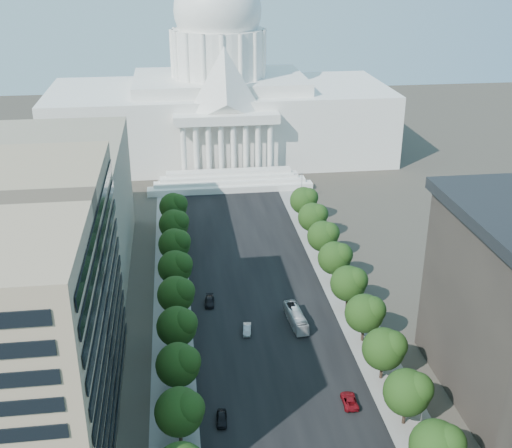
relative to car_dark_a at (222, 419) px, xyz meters
name	(u,v)px	position (x,y,z in m)	size (l,w,h in m)	color
road_asphalt	(253,274)	(11.31, 49.99, -0.73)	(30.00, 260.00, 0.01)	black
sidewalk_left	(172,279)	(-7.69, 49.99, -0.73)	(8.00, 260.00, 0.02)	gray
sidewalk_right	(331,270)	(30.31, 49.99, -0.73)	(8.00, 260.00, 0.02)	gray
capitol	(220,101)	(11.31, 144.88, 19.28)	(120.00, 56.00, 73.00)	white
office_block_left_far	(42,210)	(-36.69, 59.99, 14.27)	(38.00, 52.00, 30.00)	gray
tree_l_c	(181,411)	(-6.35, -4.21, 5.72)	(7.79, 7.60, 9.97)	#33261C
tree_l_d	(180,364)	(-6.35, 7.79, 5.72)	(7.79, 7.60, 9.97)	#33261C
tree_l_e	(178,326)	(-6.35, 19.79, 5.72)	(7.79, 7.60, 9.97)	#33261C
tree_l_f	(177,294)	(-6.35, 31.79, 5.72)	(7.79, 7.60, 9.97)	#33261C
tree_l_g	(176,267)	(-6.35, 43.79, 5.72)	(7.79, 7.60, 9.97)	#33261C
tree_l_h	(176,243)	(-6.35, 55.79, 5.72)	(7.79, 7.60, 9.97)	#33261C
tree_l_i	(175,223)	(-6.35, 67.79, 5.72)	(7.79, 7.60, 9.97)	#33261C
tree_l_j	(174,206)	(-6.35, 79.79, 5.72)	(7.79, 7.60, 9.97)	#33261C
tree_r_b	(439,445)	(29.65, -16.21, 5.72)	(7.79, 7.60, 9.97)	#33261C
tree_r_c	(409,391)	(29.65, -4.21, 5.72)	(7.79, 7.60, 9.97)	#33261C
tree_r_d	(386,348)	(29.65, 7.79, 5.72)	(7.79, 7.60, 9.97)	#33261C
tree_r_e	(366,312)	(29.65, 19.79, 5.72)	(7.79, 7.60, 9.97)	#33261C
tree_r_f	(350,283)	(29.65, 31.79, 5.72)	(7.79, 7.60, 9.97)	#33261C
tree_r_g	(336,257)	(29.65, 43.79, 5.72)	(7.79, 7.60, 9.97)	#33261C
tree_r_h	(324,235)	(29.65, 55.79, 5.72)	(7.79, 7.60, 9.97)	#33261C
tree_r_i	(314,216)	(29.65, 67.79, 5.72)	(7.79, 7.60, 9.97)	#33261C
tree_r_j	(305,200)	(29.65, 79.79, 5.72)	(7.79, 7.60, 9.97)	#33261C
streetlight_b	(420,397)	(31.21, -5.01, 5.09)	(2.61, 0.44, 9.00)	gray
streetlight_c	(374,314)	(31.21, 19.99, 5.09)	(2.61, 0.44, 9.00)	gray
streetlight_d	(341,257)	(31.21, 44.99, 5.09)	(2.61, 0.44, 9.00)	gray
streetlight_e	(318,215)	(31.21, 69.99, 5.09)	(2.61, 0.44, 9.00)	gray
streetlight_f	(300,183)	(31.21, 94.99, 5.09)	(2.61, 0.44, 9.00)	gray
car_dark_a	(222,419)	(0.00, 0.00, 0.00)	(1.73, 4.30, 1.46)	black
car_silver	(247,329)	(7.15, 25.63, -0.01)	(1.53, 4.39, 1.45)	#9D9FA4
car_red	(349,401)	(21.81, 1.70, -0.01)	(2.40, 5.21, 1.45)	maroon
car_dark_b	(210,302)	(0.37, 37.58, -0.03)	(1.97, 4.85, 1.41)	black
city_bus	(296,318)	(17.46, 27.48, 0.77)	(2.52, 10.78, 3.00)	silver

